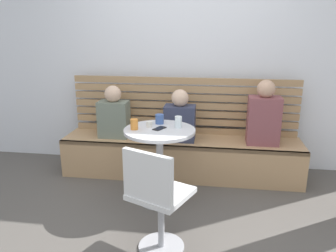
{
  "coord_description": "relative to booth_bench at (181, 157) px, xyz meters",
  "views": [
    {
      "loc": [
        0.38,
        -2.38,
        1.66
      ],
      "look_at": [
        -0.07,
        0.66,
        0.75
      ],
      "focal_mm": 35.57,
      "sensor_mm": 36.0,
      "label": 1
    }
  ],
  "objects": [
    {
      "name": "ground",
      "position": [
        0.0,
        -1.2,
        -0.22
      ],
      "size": [
        8.0,
        8.0,
        0.0
      ],
      "primitive_type": "plane",
      "color": "#514C47"
    },
    {
      "name": "back_wall",
      "position": [
        0.0,
        0.44,
        1.23
      ],
      "size": [
        5.2,
        0.1,
        2.9
      ],
      "primitive_type": "cube",
      "color": "silver",
      "rests_on": "ground"
    },
    {
      "name": "booth_bench",
      "position": [
        0.0,
        0.0,
        0.0
      ],
      "size": [
        2.7,
        0.52,
        0.44
      ],
      "color": "tan",
      "rests_on": "ground"
    },
    {
      "name": "booth_backrest",
      "position": [
        0.0,
        0.24,
        0.56
      ],
      "size": [
        2.65,
        0.04,
        0.67
      ],
      "color": "#A68157",
      "rests_on": "booth_bench"
    },
    {
      "name": "cafe_table",
      "position": [
        -0.14,
        -0.62,
        0.3
      ],
      "size": [
        0.68,
        0.68,
        0.74
      ],
      "color": "#ADADB2",
      "rests_on": "ground"
    },
    {
      "name": "white_chair",
      "position": [
        -0.02,
        -1.43,
        0.24
      ],
      "size": [
        0.53,
        0.53,
        0.85
      ],
      "color": "#ADADB2",
      "rests_on": "ground"
    },
    {
      "name": "person_adult",
      "position": [
        0.89,
        -0.02,
        0.53
      ],
      "size": [
        0.34,
        0.22,
        0.7
      ],
      "color": "brown",
      "rests_on": "booth_bench"
    },
    {
      "name": "person_child_left",
      "position": [
        -0.01,
        -0.03,
        0.47
      ],
      "size": [
        0.34,
        0.22,
        0.58
      ],
      "color": "#333851",
      "rests_on": "booth_bench"
    },
    {
      "name": "person_child_middle",
      "position": [
        -0.78,
        -0.01,
        0.48
      ],
      "size": [
        0.34,
        0.22,
        0.6
      ],
      "color": "slate",
      "rests_on": "booth_bench"
    },
    {
      "name": "cup_espresso_small",
      "position": [
        -0.25,
        -0.57,
        0.55
      ],
      "size": [
        0.06,
        0.06,
        0.05
      ],
      "primitive_type": "cylinder",
      "color": "silver",
      "rests_on": "cafe_table"
    },
    {
      "name": "cup_water_clear",
      "position": [
        0.03,
        -0.54,
        0.57
      ],
      "size": [
        0.07,
        0.07,
        0.11
      ],
      "primitive_type": "cylinder",
      "color": "white",
      "rests_on": "cafe_table"
    },
    {
      "name": "cup_tumbler_orange",
      "position": [
        -0.37,
        -0.66,
        0.57
      ],
      "size": [
        0.07,
        0.07,
        0.1
      ],
      "primitive_type": "cylinder",
      "color": "orange",
      "rests_on": "cafe_table"
    },
    {
      "name": "cup_mug_blue",
      "position": [
        -0.17,
        -0.43,
        0.57
      ],
      "size": [
        0.08,
        0.08,
        0.09
      ],
      "primitive_type": "cylinder",
      "color": "#3D5B9E",
      "rests_on": "cafe_table"
    },
    {
      "name": "phone_on_table",
      "position": [
        -0.14,
        -0.61,
        0.52
      ],
      "size": [
        0.13,
        0.16,
        0.01
      ],
      "primitive_type": "cube",
      "rotation": [
        0.0,
        0.0,
        2.68
      ],
      "color": "black",
      "rests_on": "cafe_table"
    }
  ]
}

